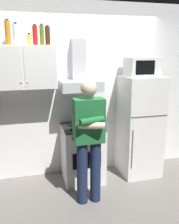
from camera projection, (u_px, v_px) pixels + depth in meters
name	position (u px, v px, depth m)	size (l,w,h in m)	color
ground_plane	(89.00, 186.00, 3.66)	(7.00, 7.00, 0.00)	slate
back_wall_tiled	(80.00, 91.00, 3.89)	(4.80, 0.10, 2.70)	white
upper_cabinet	(23.00, 67.00, 3.37)	(0.90, 0.37, 0.60)	silver
stove_oven	(82.00, 153.00, 3.77)	(0.60, 0.62, 0.87)	white
range_hood	(80.00, 77.00, 3.60)	(0.60, 0.44, 0.75)	#B7BABF
refrigerator	(140.00, 126.00, 3.91)	(0.60, 0.62, 1.60)	white
microwave	(142.00, 67.00, 3.70)	(0.48, 0.37, 0.28)	silver
person_standing	(89.00, 138.00, 3.08)	(0.38, 0.33, 1.64)	#192342
bottle_soda_red	(35.00, 35.00, 3.29)	(0.07, 0.07, 0.27)	red
bottle_rum_dark	(48.00, 36.00, 3.33)	(0.07, 0.07, 0.26)	#47230F
bottle_vodka_clear	(16.00, 34.00, 3.23)	(0.07, 0.07, 0.29)	silver
bottle_olive_oil	(42.00, 35.00, 3.30)	(0.06, 0.06, 0.28)	#4C6B19
bottle_liquor_amber	(8.00, 33.00, 3.21)	(0.07, 0.07, 0.33)	#B7721E
bottle_spice_jar	(29.00, 40.00, 3.30)	(0.05, 0.05, 0.16)	gold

